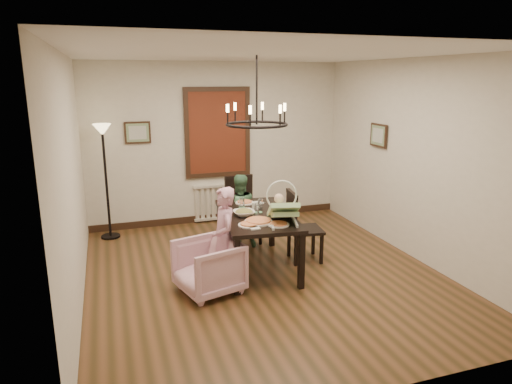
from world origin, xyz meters
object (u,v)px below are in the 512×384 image
armchair (209,267)px  seated_man (239,217)px  chair_right (305,226)px  floor_lamp (106,183)px  baby_bouncer (283,208)px  elderly_woman (224,247)px  drinking_glass (257,210)px  dining_table (257,220)px  chair_far (244,210)px

armchair → seated_man: seated_man is taller
chair_right → floor_lamp: 3.23m
chair_right → armchair: chair_right is taller
baby_bouncer → elderly_woman: bearing=-165.0°
drinking_glass → chair_right: bearing=6.8°
chair_right → baby_bouncer: (-0.54, -0.50, 0.44)m
armchair → dining_table: bearing=108.0°
armchair → drinking_glass: 1.03m
drinking_glass → floor_lamp: floor_lamp is taller
dining_table → floor_lamp: (-1.88, 1.89, 0.22)m
chair_far → chair_right: size_ratio=1.03×
chair_right → drinking_glass: 0.82m
drinking_glass → armchair: bearing=-149.1°
armchair → baby_bouncer: (0.97, 0.05, 0.63)m
dining_table → chair_far: bearing=89.4°
baby_bouncer → floor_lamp: floor_lamp is taller
chair_right → floor_lamp: (-2.61, 1.87, 0.39)m
seated_man → drinking_glass: (-0.01, -0.89, 0.36)m
chair_right → drinking_glass: bearing=104.1°
baby_bouncer → armchair: bearing=-162.9°
chair_far → seated_man: (-0.13, -0.15, -0.06)m
chair_far → chair_right: chair_far is taller
elderly_woman → armchair: bearing=-79.1°
drinking_glass → floor_lamp: bearing=133.6°
baby_bouncer → floor_lamp: 3.14m
baby_bouncer → drinking_glass: size_ratio=4.25×
seated_man → armchair: bearing=57.0°
baby_bouncer → chair_right: bearing=56.7°
chair_far → floor_lamp: floor_lamp is taller
chair_far → baby_bouncer: bearing=-93.9°
baby_bouncer → floor_lamp: bearing=145.3°
floor_lamp → drinking_glass: bearing=-46.4°
seated_man → drinking_glass: bearing=86.1°
armchair → baby_bouncer: bearing=77.3°
chair_right → floor_lamp: floor_lamp is taller
chair_right → drinking_glass: (-0.75, -0.09, 0.32)m
chair_far → elderly_woman: elderly_woman is taller
chair_right → chair_far: bearing=39.8°
baby_bouncer → drinking_glass: 0.47m
dining_table → seated_man: 0.85m
dining_table → floor_lamp: bearing=141.4°
seated_man → elderly_woman: bearing=63.5°
elderly_woman → drinking_glass: size_ratio=7.95×
chair_right → baby_bouncer: baby_bouncer is taller
armchair → floor_lamp: size_ratio=0.40×
drinking_glass → elderly_woman: bearing=-143.0°
elderly_woman → drinking_glass: 0.76m
drinking_glass → chair_far: bearing=82.3°
dining_table → elderly_woman: (-0.58, -0.48, -0.15)m
chair_far → chair_right: 1.13m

